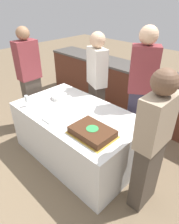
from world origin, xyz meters
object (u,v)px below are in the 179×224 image
at_px(plate_stack, 59,96).
at_px(person_cutting_cake, 141,92).
at_px(person_seated_left, 30,80).
at_px(person_seated_right, 152,144).
at_px(wine_glass, 27,99).
at_px(person_standing_back, 97,82).
at_px(cake, 92,132).

distance_m(plate_stack, person_cutting_cake, 1.15).
relative_size(person_cutting_cake, person_seated_left, 1.05).
bearing_deg(person_seated_left, plate_stack, -81.88).
distance_m(person_cutting_cake, person_seated_right, 0.94).
bearing_deg(plate_stack, person_seated_right, -3.27).
height_order(wine_glass, person_seated_left, person_seated_left).
relative_size(person_seated_right, person_standing_back, 0.98).
relative_size(cake, person_cutting_cake, 0.28).
xyz_separation_m(person_cutting_cake, person_seated_right, (0.59, -0.72, -0.11)).
distance_m(plate_stack, person_seated_left, 0.63).
xyz_separation_m(person_seated_left, person_standing_back, (0.78, 0.72, -0.02)).
height_order(plate_stack, person_seated_left, person_seated_left).
bearing_deg(person_cutting_cake, plate_stack, -0.55).
distance_m(person_cutting_cake, person_seated_left, 1.73).
bearing_deg(cake, person_standing_back, 130.42).
xyz_separation_m(cake, person_seated_right, (0.59, 0.21, 0.05)).
xyz_separation_m(wine_glass, person_cutting_cake, (1.07, 1.08, 0.10)).
height_order(cake, person_seated_right, person_seated_right).
bearing_deg(person_seated_right, person_seated_left, -90.00).
bearing_deg(person_seated_right, plate_stack, -93.27).
relative_size(wine_glass, person_seated_right, 0.10).
bearing_deg(cake, plate_stack, 162.81).
height_order(cake, person_cutting_cake, person_cutting_cake).
bearing_deg(wine_glass, person_standing_back, 75.35).
distance_m(person_cutting_cake, person_standing_back, 0.79).
relative_size(cake, wine_glass, 3.05).
height_order(wine_glass, person_standing_back, person_standing_back).
bearing_deg(person_seated_left, person_seated_right, -90.00).
bearing_deg(person_seated_left, cake, -97.48).
xyz_separation_m(cake, person_standing_back, (-0.79, 0.92, 0.08)).
distance_m(person_seated_left, person_standing_back, 1.06).
relative_size(plate_stack, person_standing_back, 0.14).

